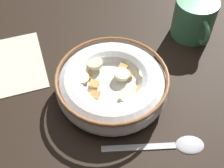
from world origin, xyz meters
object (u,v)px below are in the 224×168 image
coffee_mug (194,18)px  folded_napkin (19,63)px  cereal_bowl (112,85)px  spoon (177,145)px

coffee_mug → folded_napkin: (1.01, -35.03, -3.85)cm
cereal_bowl → spoon: (11.73, 7.68, -2.45)cm
folded_napkin → coffee_mug: bearing=91.6°
folded_napkin → spoon: bearing=45.8°
coffee_mug → folded_napkin: size_ratio=0.72×
spoon → coffee_mug: bearing=154.1°
cereal_bowl → spoon: size_ratio=1.17×
cereal_bowl → coffee_mug: bearing=122.1°
coffee_mug → cereal_bowl: bearing=-57.9°
cereal_bowl → coffee_mug: (-12.08, 19.26, 1.20)cm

